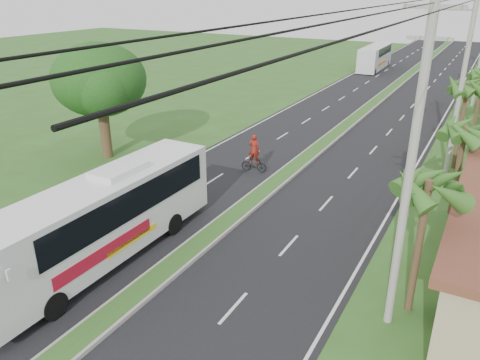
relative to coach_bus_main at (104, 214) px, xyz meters
The scene contains 14 objects.
ground 3.50m from the coach_bus_main, ahead, with size 180.00×180.00×0.00m, color #31511D.
road_asphalt 19.96m from the coach_bus_main, 81.95° to the left, with size 14.00×160.00×0.02m, color black.
median_strip 19.95m from the coach_bus_main, 81.95° to the left, with size 1.20×160.00×0.18m.
lane_edge_left 20.15m from the coach_bus_main, 101.28° to the left, with size 0.12×160.00×0.01m, color silver.
lane_edge_right 21.92m from the coach_bus_main, 64.25° to the left, with size 0.12×160.00×0.01m, color silver.
palm_verge_a 12.36m from the coach_bus_main, 12.68° to the left, with size 2.40×2.40×5.45m.
palm_verge_b 17.01m from the coach_bus_main, 43.73° to the left, with size 2.40×2.40×5.05m.
palm_verge_c 22.16m from the coach_bus_main, 58.17° to the left, with size 2.40×2.40×5.85m.
shade_tree 13.75m from the coach_bus_main, 133.99° to the left, with size 6.30×6.00×7.54m.
utility_pole_a 11.95m from the coach_bus_main, ahead, with size 1.60×0.28×11.00m.
utility_pole_b 21.34m from the coach_bus_main, 57.49° to the left, with size 3.20×0.28×12.00m.
coach_bus_main is the anchor object (origin of this frame).
coach_bus_far 54.68m from the coach_bus_main, 92.54° to the left, with size 2.64×10.95×3.17m.
motorcyclist 12.00m from the coach_bus_main, 86.26° to the left, with size 1.69×0.72×2.42m.
Camera 1 is at (10.33, -11.91, 10.69)m, focal length 35.00 mm.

